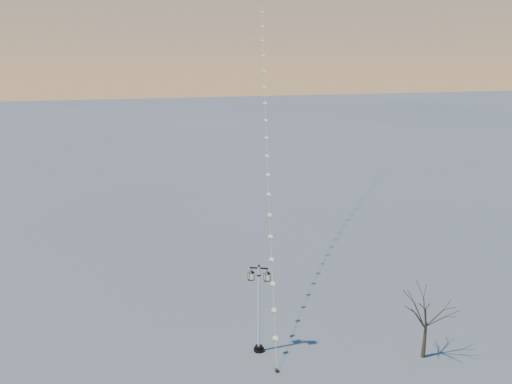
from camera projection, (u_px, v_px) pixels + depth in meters
name	position (u px, v px, depth m)	size (l,w,h in m)	color
ground	(287.00, 380.00, 24.29)	(300.00, 300.00, 0.00)	slate
street_lamp	(259.00, 304.00, 25.97)	(1.16, 0.72, 4.81)	black
bare_tree	(427.00, 313.00, 25.49)	(2.15, 2.15, 3.57)	#362C20
kite_train	(264.00, 59.00, 39.43)	(8.92, 37.71, 28.91)	black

